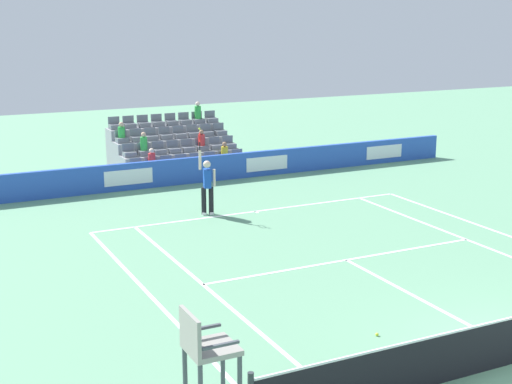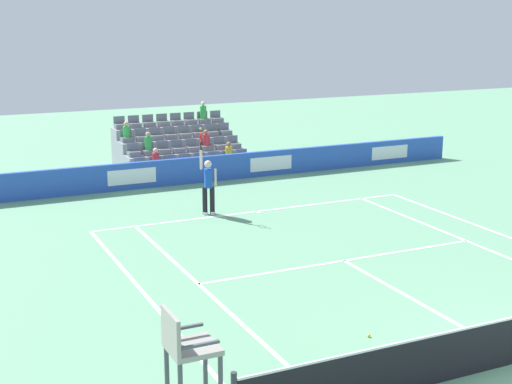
% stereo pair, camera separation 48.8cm
% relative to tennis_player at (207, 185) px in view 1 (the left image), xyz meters
% --- Properties ---
extents(line_baseline, '(10.97, 0.10, 0.01)m').
position_rel_tennis_player_xyz_m(line_baseline, '(-1.55, 0.38, -0.99)').
color(line_baseline, white).
rests_on(line_baseline, ground).
extents(line_service, '(8.23, 0.10, 0.01)m').
position_rel_tennis_player_xyz_m(line_service, '(-1.55, 5.87, -0.99)').
color(line_service, white).
rests_on(line_service, ground).
extents(line_centre_service, '(0.10, 6.40, 0.01)m').
position_rel_tennis_player_xyz_m(line_centre_service, '(-1.55, 9.07, -0.99)').
color(line_centre_service, white).
rests_on(line_centre_service, ground).
extents(line_singles_sideline_left, '(0.10, 11.89, 0.01)m').
position_rel_tennis_player_xyz_m(line_singles_sideline_left, '(2.57, 6.33, -0.99)').
color(line_singles_sideline_left, white).
rests_on(line_singles_sideline_left, ground).
extents(line_singles_sideline_right, '(0.10, 11.89, 0.01)m').
position_rel_tennis_player_xyz_m(line_singles_sideline_right, '(-5.66, 6.33, -0.99)').
color(line_singles_sideline_right, white).
rests_on(line_singles_sideline_right, ground).
extents(line_doubles_sideline_left, '(0.10, 11.89, 0.01)m').
position_rel_tennis_player_xyz_m(line_doubles_sideline_left, '(3.94, 6.33, -0.99)').
color(line_doubles_sideline_left, white).
rests_on(line_doubles_sideline_left, ground).
extents(line_centre_mark, '(0.10, 0.20, 0.01)m').
position_rel_tennis_player_xyz_m(line_centre_mark, '(-1.55, 0.48, -0.99)').
color(line_centre_mark, white).
rests_on(line_centre_mark, ground).
extents(sponsor_barrier, '(22.92, 0.22, 1.01)m').
position_rel_tennis_player_xyz_m(sponsor_barrier, '(-1.55, -4.46, -0.49)').
color(sponsor_barrier, blue).
rests_on(sponsor_barrier, ground).
extents(tennis_player, '(0.51, 0.41, 2.85)m').
position_rel_tennis_player_xyz_m(tennis_player, '(0.00, 0.00, 0.00)').
color(tennis_player, black).
rests_on(tennis_player, ground).
extents(umpire_chair, '(0.70, 0.70, 2.34)m').
position_rel_tennis_player_xyz_m(umpire_chair, '(5.21, 12.54, 0.53)').
color(umpire_chair, '#474C54').
rests_on(umpire_chair, ground).
extents(stadium_stand, '(4.96, 3.80, 2.63)m').
position_rel_tennis_player_xyz_m(stadium_stand, '(-1.54, -7.39, -0.31)').
color(stadium_stand, gray).
rests_on(stadium_stand, ground).
extents(loose_tennis_ball, '(0.07, 0.07, 0.07)m').
position_rel_tennis_player_xyz_m(loose_tennis_ball, '(0.50, 10.14, -0.96)').
color(loose_tennis_ball, '#D1E533').
rests_on(loose_tennis_ball, ground).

